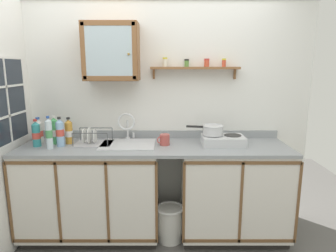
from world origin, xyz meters
TOP-DOWN VIEW (x-y plane):
  - back_wall at (0.00, 0.65)m, footprint 3.22×0.07m
  - lower_cabinet_run at (-0.63, 0.31)m, footprint 1.34×0.64m
  - lower_cabinet_run_right at (0.78, 0.31)m, footprint 1.04×0.64m
  - countertop at (0.00, 0.31)m, footprint 2.58×0.66m
  - backsplash at (0.00, 0.61)m, footprint 2.58×0.02m
  - sink at (-0.26, 0.35)m, footprint 0.52×0.45m
  - hot_plate_stove at (0.66, 0.33)m, footprint 0.41×0.28m
  - saucepan at (0.56, 0.35)m, footprint 0.36×0.20m
  - bottle_soda_green_0 at (-0.98, 0.37)m, footprint 0.06×0.06m
  - bottle_water_blue_1 at (-0.90, 0.28)m, footprint 0.08×0.08m
  - bottle_detergent_teal_2 at (-1.12, 0.27)m, footprint 0.08×0.08m
  - bottle_juice_amber_3 at (-0.85, 0.38)m, footprint 0.08×0.08m
  - bottle_opaque_white_4 at (-1.16, 0.42)m, footprint 0.08×0.08m
  - bottle_water_clear_5 at (-0.97, 0.20)m, footprint 0.06×0.06m
  - dish_rack at (-0.61, 0.35)m, footprint 0.36×0.26m
  - mug at (0.10, 0.33)m, footprint 0.12×0.10m
  - wall_cabinet at (-0.42, 0.49)m, footprint 0.53×0.29m
  - spice_shelf at (0.39, 0.55)m, footprint 0.89×0.14m
  - window at (-1.31, 0.16)m, footprint 0.03×0.67m
  - trash_bin at (0.15, 0.22)m, footprint 0.27×0.27m

SIDE VIEW (x-z plane):
  - trash_bin at x=0.15m, z-range 0.01..0.36m
  - lower_cabinet_run_right at x=0.78m, z-range 0.00..0.92m
  - lower_cabinet_run at x=-0.63m, z-range 0.00..0.92m
  - sink at x=-0.26m, z-range 0.70..1.14m
  - countertop at x=0.00m, z-range 0.92..0.95m
  - dish_rack at x=-0.61m, z-range 0.90..1.07m
  - backsplash at x=0.00m, z-range 0.95..1.03m
  - hot_plate_stove at x=0.66m, z-range 0.95..1.04m
  - mug at x=0.10m, z-range 0.95..1.06m
  - bottle_opaque_white_4 at x=-1.16m, z-range 0.94..1.19m
  - bottle_juice_amber_3 at x=-0.85m, z-range 0.94..1.20m
  - bottle_detergent_teal_2 at x=-1.12m, z-range 0.94..1.20m
  - bottle_soda_green_0 at x=-0.98m, z-range 0.94..1.22m
  - bottle_water_blue_1 at x=-0.90m, z-range 0.94..1.23m
  - bottle_water_clear_5 at x=-0.97m, z-range 0.94..1.25m
  - saucepan at x=0.56m, z-range 1.05..1.14m
  - back_wall at x=0.00m, z-range 0.01..2.42m
  - window at x=-1.31m, z-range 1.00..1.79m
  - spice_shelf at x=0.39m, z-range 1.58..1.80m
  - wall_cabinet at x=-0.42m, z-range 1.56..2.11m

